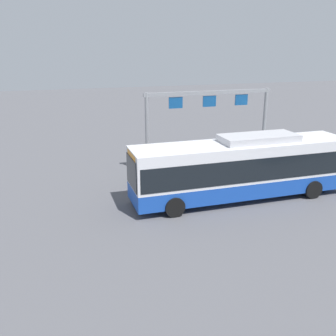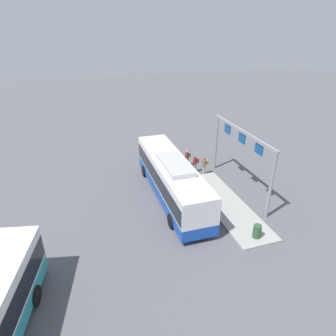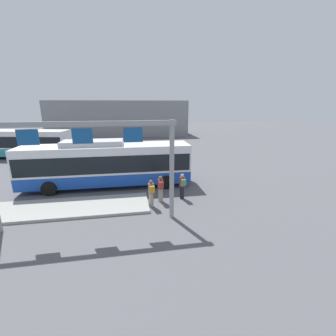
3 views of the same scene
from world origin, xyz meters
name	(u,v)px [view 2 (image 2 of 3)]	position (x,y,z in m)	size (l,w,h in m)	color
ground_plane	(171,197)	(0.00, 0.00, 0.00)	(120.00, 120.00, 0.00)	#56565B
platform_curb	(225,204)	(-2.41, -3.57, 0.08)	(10.00, 2.80, 0.16)	#9E9E99
bus_main	(171,177)	(-0.01, 0.00, 1.81)	(11.96, 2.79, 3.46)	#1947AD
person_boarding	(187,158)	(4.84, -3.24, 0.89)	(0.38, 0.55, 1.67)	black
person_waiting_near	(204,166)	(2.75, -4.08, 0.89)	(0.39, 0.56, 1.67)	gray
person_waiting_mid	(195,164)	(3.41, -3.46, 0.89)	(0.34, 0.52, 1.67)	gray
platform_sign_gantry	(241,148)	(-0.51, -5.57, 3.73)	(8.81, 0.24, 5.20)	gray
trash_bin	(257,231)	(-6.60, -3.56, 0.61)	(0.52, 0.52, 0.90)	#2D5133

